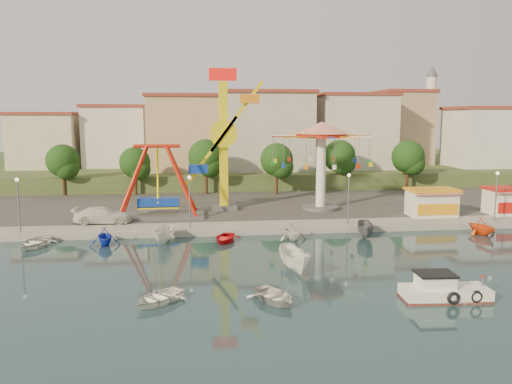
{
  "coord_description": "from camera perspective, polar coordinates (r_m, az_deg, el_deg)",
  "views": [
    {
      "loc": [
        -7.14,
        -35.54,
        11.41
      ],
      "look_at": [
        -1.35,
        14.0,
        4.0
      ],
      "focal_mm": 35.0,
      "sensor_mm": 36.0,
      "label": 1
    }
  ],
  "objects": [
    {
      "name": "lamp_post_2",
      "position": [
        51.52,
        10.51,
        -0.97
      ],
      "size": [
        0.14,
        0.14,
        5.0
      ],
      "primitive_type": "cylinder",
      "color": "#59595E",
      "rests_on": "quay_deck"
    },
    {
      "name": "lamp_post_3",
      "position": [
        58.27,
        25.72,
        -0.59
      ],
      "size": [
        0.14,
        0.14,
        5.0
      ],
      "primitive_type": "cylinder",
      "color": "#59595E",
      "rests_on": "quay_deck"
    },
    {
      "name": "building_4",
      "position": [
        91.66,
        10.0,
        5.95
      ],
      "size": [
        10.75,
        9.23,
        9.24
      ],
      "primitive_type": "cube",
      "color": "beige",
      "rests_on": "hill_terrace"
    },
    {
      "name": "quay_deck",
      "position": [
        98.43,
        -2.47,
        1.96
      ],
      "size": [
        200.0,
        100.0,
        0.6
      ],
      "primitive_type": "cube",
      "color": "#9E998E",
      "rests_on": "ground"
    },
    {
      "name": "rowboat_a",
      "position": [
        31.91,
        2.11,
        -11.77
      ],
      "size": [
        4.0,
        4.5,
        0.77
      ],
      "primitive_type": "imported",
      "rotation": [
        0.0,
        0.0,
        0.44
      ],
      "color": "silver",
      "rests_on": "ground"
    },
    {
      "name": "tree_1",
      "position": [
        72.59,
        -13.68,
        3.3
      ],
      "size": [
        4.35,
        4.35,
        6.8
      ],
      "color": "#382314",
      "rests_on": "quay_deck"
    },
    {
      "name": "lamp_post_1",
      "position": [
        49.26,
        -7.58,
        -1.34
      ],
      "size": [
        0.14,
        0.14,
        5.0
      ],
      "primitive_type": "cylinder",
      "color": "#59595E",
      "rests_on": "quay_deck"
    },
    {
      "name": "hill_terrace",
      "position": [
        103.27,
        -2.68,
        2.93
      ],
      "size": [
        200.0,
        60.0,
        3.0
      ],
      "primitive_type": "cube",
      "color": "#384C26",
      "rests_on": "ground"
    },
    {
      "name": "tree_5",
      "position": [
        77.81,
        16.98,
        3.88
      ],
      "size": [
        4.83,
        4.83,
        7.54
      ],
      "color": "#382314",
      "rests_on": "quay_deck"
    },
    {
      "name": "moored_boat_1",
      "position": [
        47.34,
        -16.92,
        -4.86
      ],
      "size": [
        3.32,
        3.63,
        1.63
      ],
      "primitive_type": "imported",
      "rotation": [
        0.0,
        0.0,
        0.24
      ],
      "color": "#162DC4",
      "rests_on": "ground"
    },
    {
      "name": "moored_boat_7",
      "position": [
        54.21,
        24.37,
        -3.54
      ],
      "size": [
        3.59,
        3.9,
        1.72
      ],
      "primitive_type": "imported",
      "rotation": [
        0.0,
        0.0,
        0.27
      ],
      "color": "#FE5416",
      "rests_on": "ground"
    },
    {
      "name": "lamp_post_0",
      "position": [
        52.05,
        -25.48,
        -1.57
      ],
      "size": [
        0.14,
        0.14,
        5.0
      ],
      "primitive_type": "cylinder",
      "color": "#59595E",
      "rests_on": "quay_deck"
    },
    {
      "name": "moored_boat_2",
      "position": [
        46.68,
        -10.43,
        -4.84
      ],
      "size": [
        2.49,
        4.34,
        1.58
      ],
      "primitive_type": "imported",
      "rotation": [
        0.0,
        0.0,
        -0.25
      ],
      "color": "silver",
      "rests_on": "ground"
    },
    {
      "name": "moored_boat_4",
      "position": [
        47.39,
        4.17,
        -4.52
      ],
      "size": [
        3.35,
        3.63,
        1.59
      ],
      "primitive_type": "imported",
      "rotation": [
        0.0,
        0.0,
        0.29
      ],
      "color": "silver",
      "rests_on": "ground"
    },
    {
      "name": "minaret",
      "position": [
        99.4,
        19.28,
        8.64
      ],
      "size": [
        2.8,
        2.8,
        18.0
      ],
      "color": "silver",
      "rests_on": "hill_terrace"
    },
    {
      "name": "booth_left",
      "position": [
        58.79,
        19.43,
        -1.09
      ],
      "size": [
        5.4,
        3.78,
        3.08
      ],
      "color": "white",
      "rests_on": "quay_deck"
    },
    {
      "name": "moored_boat_5",
      "position": [
        49.22,
        12.42,
        -4.22
      ],
      "size": [
        2.5,
        4.29,
        1.56
      ],
      "primitive_type": "imported",
      "rotation": [
        0.0,
        0.0,
        -0.26
      ],
      "color": "#5D5E62",
      "rests_on": "ground"
    },
    {
      "name": "building_0",
      "position": [
        85.75,
        -24.63,
        6.03
      ],
      "size": [
        9.26,
        9.53,
        11.87
      ],
      "primitive_type": "cube",
      "color": "beige",
      "rests_on": "hill_terrace"
    },
    {
      "name": "tree_0",
      "position": [
        75.16,
        -21.22,
        3.34
      ],
      "size": [
        4.6,
        4.6,
        7.19
      ],
      "color": "#382314",
      "rests_on": "quay_deck"
    },
    {
      "name": "building_6",
      "position": [
        98.72,
        24.8,
        6.38
      ],
      "size": [
        8.23,
        8.98,
        12.36
      ],
      "primitive_type": "cube",
      "color": "silver",
      "rests_on": "hill_terrace"
    },
    {
      "name": "building_2",
      "position": [
        87.55,
        -7.4,
        6.55
      ],
      "size": [
        11.95,
        9.28,
        11.23
      ],
      "primitive_type": "cube",
      "color": "tan",
      "rests_on": "hill_terrace"
    },
    {
      "name": "van",
      "position": [
        54.1,
        -17.12,
        -2.54
      ],
      "size": [
        5.87,
        2.49,
        1.69
      ],
      "primitive_type": "imported",
      "rotation": [
        0.0,
        0.0,
        1.55
      ],
      "color": "silver",
      "rests_on": "quay_deck"
    },
    {
      "name": "tree_2",
      "position": [
        71.57,
        -5.75,
        4.0
      ],
      "size": [
        5.02,
        5.02,
        7.85
      ],
      "color": "#382314",
      "rests_on": "quay_deck"
    },
    {
      "name": "moored_boat_3",
      "position": [
        46.73,
        -3.58,
        -5.24
      ],
      "size": [
        3.41,
        4.09,
        0.73
      ],
      "primitive_type": "imported",
      "rotation": [
        0.0,
        0.0,
        -0.29
      ],
      "color": "red",
      "rests_on": "ground"
    },
    {
      "name": "building_3",
      "position": [
        85.39,
        1.93,
        5.89
      ],
      "size": [
        12.59,
        10.5,
        9.2
      ],
      "primitive_type": "cube",
      "color": "beige",
      "rests_on": "hill_terrace"
    },
    {
      "name": "tree_3",
      "position": [
        71.03,
        2.38,
        3.71
      ],
      "size": [
        4.68,
        4.68,
        7.32
      ],
      "color": "#382314",
      "rests_on": "quay_deck"
    },
    {
      "name": "booth_mid",
      "position": [
        63.42,
        26.99,
        -0.86
      ],
      "size": [
        5.4,
        3.78,
        3.08
      ],
      "color": "white",
      "rests_on": "quay_deck"
    },
    {
      "name": "skiff",
      "position": [
        37.7,
        4.45,
        -7.74
      ],
      "size": [
        2.26,
        4.9,
        1.83
      ],
      "primitive_type": "imported",
      "rotation": [
        0.0,
        0.0,
        0.1
      ],
      "color": "white",
      "rests_on": "ground"
    },
    {
      "name": "cabin_motorboat",
      "position": [
        34.31,
        20.56,
        -10.63
      ],
      "size": [
        5.52,
        2.39,
        1.91
      ],
      "rotation": [
        0.0,
        0.0,
        -0.05
      ],
      "color": "white",
      "rests_on": "ground"
    },
    {
      "name": "kamikaze_tower",
      "position": [
        58.82,
        -3.43,
        5.6
      ],
      "size": [
        6.28,
        3.1,
        16.5
      ],
      "color": "#59595E",
      "rests_on": "quay_deck"
    },
    {
      "name": "tree_4",
      "position": [
        76.11,
        9.5,
        4.07
      ],
      "size": [
        4.86,
        4.86,
        7.6
      ],
      "color": "#382314",
      "rests_on": "quay_deck"
    },
    {
      "name": "ground",
      "position": [
        38.01,
        4.53,
        -9.05
      ],
      "size": [
        200.0,
        200.0,
        0.0
      ],
      "primitive_type": "plane",
      "color": "#132E34",
      "rests_on": "ground"
    },
    {
      "name": "building_1",
      "position": [
        88.17,
        -16.0,
        5.46
      ],
      "size": [
        12.33,
        9.01,
        8.63
      ],
      "primitive_type": "cube",
      "color": "silver",
      "rests_on": "hill_terrace"
    },
    {
      "name": "rowboat_b",
      "position": [
        32.26,
        -11.08,
        -11.71
      ],
      "size": [
        4.39,
        4.46,
        0.76
      ],
      "primitive_type": "imported",
      "rotation": [
        0.0,
        0.0,
        -0.74
      ],
      "color": "white",
      "rests_on": "ground"
    },
    {
      "name": "moored_boat_0",
      "position": [
        48.89,
        -23.98,
        -5.28
      ],
      "size": [
        3.88,
        4.69,
        0.84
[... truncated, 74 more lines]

